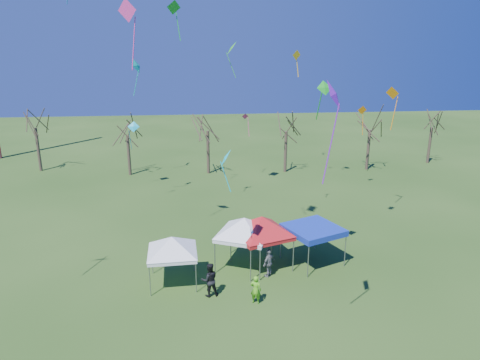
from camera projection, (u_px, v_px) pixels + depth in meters
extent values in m
plane|color=#254616|center=(268.00, 291.00, 23.60)|extent=(140.00, 140.00, 0.00)
cylinder|color=#3D2D21|center=(38.00, 150.00, 46.81)|extent=(0.32, 0.32, 4.78)
cylinder|color=#3D2D21|center=(129.00, 155.00, 45.33)|extent=(0.32, 0.32, 4.28)
cylinder|color=#3D2D21|center=(208.00, 152.00, 45.89)|extent=(0.32, 0.32, 4.64)
cylinder|color=#3D2D21|center=(286.00, 152.00, 46.47)|extent=(0.32, 0.32, 4.49)
cylinder|color=#3D2D21|center=(368.00, 150.00, 47.40)|extent=(0.32, 0.32, 4.47)
cylinder|color=#3D2D21|center=(429.00, 145.00, 50.27)|extent=(0.32, 0.32, 4.23)
cylinder|color=gray|center=(150.00, 281.00, 22.89)|extent=(0.05, 0.05, 1.76)
cylinder|color=gray|center=(152.00, 260.00, 25.23)|extent=(0.05, 0.05, 1.76)
cylinder|color=gray|center=(196.00, 278.00, 23.24)|extent=(0.05, 0.05, 1.76)
cylinder|color=gray|center=(194.00, 257.00, 25.58)|extent=(0.05, 0.05, 1.76)
cube|color=white|center=(172.00, 253.00, 23.95)|extent=(2.74, 2.74, 0.21)
pyramid|color=white|center=(172.00, 237.00, 23.67)|extent=(3.73, 3.73, 0.88)
cylinder|color=gray|center=(215.00, 258.00, 25.25)|extent=(0.06, 0.06, 1.97)
cylinder|color=gray|center=(230.00, 239.00, 27.76)|extent=(0.06, 0.06, 1.97)
cylinder|color=gray|center=(260.00, 265.00, 24.43)|extent=(0.06, 0.06, 1.97)
cylinder|color=gray|center=(272.00, 245.00, 26.94)|extent=(0.06, 0.06, 1.97)
cube|color=white|center=(244.00, 235.00, 25.78)|extent=(3.91, 3.91, 0.24)
pyramid|color=white|center=(244.00, 218.00, 25.46)|extent=(3.82, 3.82, 0.99)
cylinder|color=gray|center=(251.00, 266.00, 24.31)|extent=(0.06, 0.06, 2.02)
cylinder|color=gray|center=(231.00, 246.00, 26.77)|extent=(0.06, 0.06, 2.02)
cylinder|color=gray|center=(293.00, 256.00, 25.44)|extent=(0.06, 0.06, 2.02)
cylinder|color=gray|center=(270.00, 238.00, 27.90)|extent=(0.06, 0.06, 2.02)
cube|color=#B71115|center=(261.00, 234.00, 25.78)|extent=(3.84, 3.84, 0.24)
pyramid|color=#B71115|center=(262.00, 216.00, 25.45)|extent=(4.07, 4.07, 1.01)
cylinder|color=gray|center=(308.00, 262.00, 24.77)|extent=(0.06, 0.06, 2.01)
cylinder|color=gray|center=(281.00, 243.00, 27.13)|extent=(0.06, 0.06, 2.01)
cylinder|color=gray|center=(345.00, 251.00, 26.07)|extent=(0.06, 0.06, 2.01)
cylinder|color=gray|center=(316.00, 235.00, 28.43)|extent=(0.06, 0.06, 2.01)
cube|color=#0F29A1|center=(313.00, 231.00, 26.27)|extent=(3.95, 3.95, 0.24)
cube|color=#0F29A1|center=(313.00, 228.00, 26.22)|extent=(3.95, 3.95, 0.12)
imported|color=black|center=(210.00, 280.00, 22.91)|extent=(1.02, 0.85, 1.91)
imported|color=#5CBC1E|center=(256.00, 290.00, 22.29)|extent=(0.68, 0.58, 1.57)
imported|color=slate|center=(269.00, 263.00, 24.93)|extent=(1.02, 1.01, 1.73)
cone|color=#D42F6B|center=(245.00, 116.00, 43.03)|extent=(0.69, 0.38, 0.63)
cube|color=#D42F6B|center=(248.00, 127.00, 43.41)|extent=(0.10, 0.74, 1.86)
cone|color=#0DC3CB|center=(225.00, 157.00, 20.84)|extent=(0.72, 1.10, 0.93)
cube|color=#0DC3CB|center=(226.00, 177.00, 21.38)|extent=(0.54, 0.11, 1.61)
cone|color=green|center=(174.00, 7.00, 29.30)|extent=(1.16, 0.94, 0.96)
cube|color=green|center=(178.00, 26.00, 29.80)|extent=(0.31, 0.56, 1.97)
cone|color=green|center=(231.00, 48.00, 35.96)|extent=(0.98, 1.45, 1.21)
cube|color=green|center=(231.00, 65.00, 36.75)|extent=(0.85, 0.06, 2.13)
cone|color=gold|center=(296.00, 55.00, 29.74)|extent=(0.71, 0.44, 0.71)
cube|color=gold|center=(297.00, 67.00, 30.05)|extent=(0.17, 0.30, 1.33)
cone|color=#0CA6C2|center=(133.00, 127.00, 39.75)|extent=(1.13, 0.71, 0.98)
cube|color=#0CA6C2|center=(130.00, 140.00, 40.10)|extent=(0.09, 0.80, 2.02)
cone|color=orange|center=(393.00, 93.00, 31.47)|extent=(1.00, 1.12, 1.00)
cube|color=orange|center=(394.00, 113.00, 31.69)|extent=(0.52, 0.40, 2.46)
cone|color=orange|center=(362.00, 110.00, 43.16)|extent=(0.97, 0.39, 0.94)
cube|color=orange|center=(363.00, 124.00, 43.58)|extent=(0.04, 0.42, 2.33)
cone|color=#FB3798|center=(128.00, 10.00, 24.61)|extent=(1.29, 0.99, 1.35)
cube|color=#FB3798|center=(134.00, 44.00, 25.01)|extent=(0.37, 0.53, 3.02)
cone|color=#0CB79F|center=(137.00, 66.00, 41.34)|extent=(1.12, 1.56, 1.37)
cube|color=#0CB79F|center=(136.00, 83.00, 41.47)|extent=(0.72, 0.32, 2.53)
cone|color=green|center=(325.00, 88.00, 22.57)|extent=(0.92, 0.59, 0.79)
cube|color=green|center=(319.00, 106.00, 22.79)|extent=(0.12, 0.58, 1.51)
cone|color=purple|center=(335.00, 94.00, 15.32)|extent=(1.14, 1.36, 1.11)
cube|color=purple|center=(331.00, 145.00, 15.66)|extent=(0.43, 0.26, 3.05)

